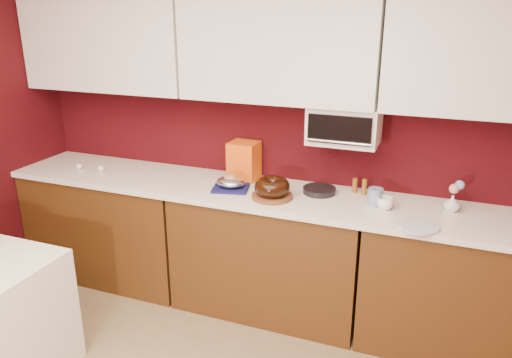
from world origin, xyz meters
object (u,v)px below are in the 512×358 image
object	(u,v)px
foil_ham_nest	(231,182)
coffee_mug	(385,202)
blue_jar	(375,197)
flower_vase	(452,202)
bundt_cake	(272,187)
toaster_oven	(344,124)
pandoro_box	(244,161)

from	to	relation	value
foil_ham_nest	coffee_mug	size ratio (longest dim) A/B	2.09
blue_jar	flower_vase	world-z (taller)	flower_vase
flower_vase	bundt_cake	bearing A→B (deg)	-170.15
foil_ham_nest	blue_jar	xyz separation A→B (m)	(0.97, 0.07, 0.00)
coffee_mug	foil_ham_nest	bearing A→B (deg)	-178.84
foil_ham_nest	coffee_mug	distance (m)	1.04
foil_ham_nest	coffee_mug	xyz separation A→B (m)	(1.04, 0.02, -0.01)
toaster_oven	foil_ham_nest	distance (m)	0.86
coffee_mug	flower_vase	distance (m)	0.41
toaster_oven	blue_jar	world-z (taller)	toaster_oven
bundt_cake	blue_jar	bearing A→B (deg)	10.83
bundt_cake	toaster_oven	bearing A→B (deg)	33.27
toaster_oven	flower_vase	size ratio (longest dim) A/B	3.84
pandoro_box	flower_vase	world-z (taller)	pandoro_box
toaster_oven	foil_ham_nest	bearing A→B (deg)	-163.77
foil_ham_nest	bundt_cake	bearing A→B (deg)	-9.33
foil_ham_nest	flower_vase	distance (m)	1.44
bundt_cake	flower_vase	bearing A→B (deg)	9.85
toaster_oven	blue_jar	xyz separation A→B (m)	(0.25, -0.14, -0.42)
coffee_mug	bundt_cake	bearing A→B (deg)	-174.14
bundt_cake	foil_ham_nest	distance (m)	0.33
bundt_cake	flower_vase	size ratio (longest dim) A/B	2.01
coffee_mug	flower_vase	xyz separation A→B (m)	(0.39, 0.12, 0.01)
flower_vase	pandoro_box	bearing A→B (deg)	175.82
pandoro_box	blue_jar	xyz separation A→B (m)	(0.97, -0.17, -0.08)
bundt_cake	blue_jar	distance (m)	0.66
blue_jar	flower_vase	xyz separation A→B (m)	(0.46, 0.07, 0.00)
coffee_mug	flower_vase	size ratio (longest dim) A/B	0.82
foil_ham_nest	blue_jar	world-z (taller)	blue_jar
coffee_mug	pandoro_box	bearing A→B (deg)	167.90
toaster_oven	bundt_cake	distance (m)	0.62
toaster_oven	bundt_cake	world-z (taller)	toaster_oven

